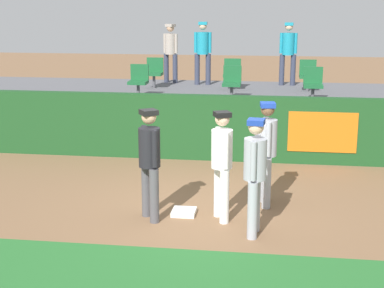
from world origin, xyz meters
The scene contains 17 objects.
ground_plane centered at (0.00, 0.00, 0.00)m, with size 60.00×60.00×0.00m, color brown.
first_base centered at (-0.29, -0.16, 0.04)m, with size 0.40×0.40×0.08m, color white.
player_fielder_home centered at (0.36, -0.30, 1.06)m, with size 0.46×0.59×1.83m.
player_runner_visitor centered at (1.07, 0.52, 1.08)m, with size 0.39×0.52×1.86m.
player_coach_visitor centered at (0.92, -0.89, 1.07)m, with size 0.38×0.51×1.84m.
player_umpire centered at (-0.81, -0.46, 1.08)m, with size 0.49×0.49×1.87m.
field_wall centered at (0.01, 3.45, 0.75)m, with size 18.00×0.26×1.50m.
bleacher_platform centered at (0.00, 6.02, 0.58)m, with size 18.00×4.80×1.16m, color #59595E.
seat_back_left centered at (-2.19, 6.69, 1.64)m, with size 0.47×0.44×0.84m.
seat_back_right centered at (2.08, 6.69, 1.64)m, with size 0.45×0.44×0.84m.
seat_front_center centered at (0.14, 4.89, 1.64)m, with size 0.45×0.44×0.84m.
seat_back_center centered at (0.01, 6.69, 1.64)m, with size 0.46×0.44×0.84m.
seat_front_left centered at (-2.22, 4.89, 1.64)m, with size 0.46×0.44×0.84m.
seat_front_right centered at (2.11, 4.89, 1.64)m, with size 0.46×0.44×0.84m.
spectator_hooded centered at (-1.91, 7.78, 2.17)m, with size 0.46×0.43×1.73m.
spectator_capped centered at (1.55, 7.71, 2.21)m, with size 0.50×0.36×1.80m.
spectator_casual centered at (-0.91, 7.52, 2.21)m, with size 0.51×0.36×1.81m.
Camera 1 is at (1.16, -9.50, 3.56)m, focal length 54.67 mm.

